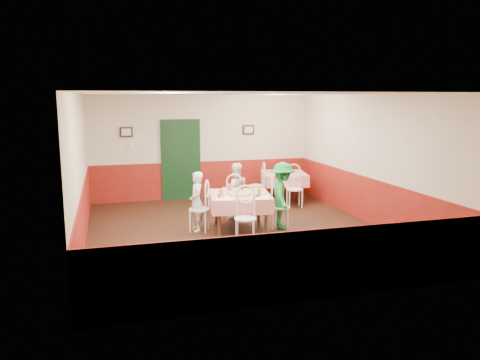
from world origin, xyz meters
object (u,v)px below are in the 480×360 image
object	(u,v)px
chair_near	(245,219)
chair_second_a	(257,186)
chair_far	(236,200)
wallet	(257,196)
diner_far	(235,191)
second_table	(284,187)
chair_second_b	(295,189)
glass_c	(230,187)
glass_b	(259,192)
main_table	(240,212)
pizza	(240,194)
glass_a	(221,193)
chair_left	(199,209)
diner_right	(283,195)
chair_right	(280,207)
beer_bottle	(242,185)

from	to	relation	value
chair_near	chair_second_a	size ratio (longest dim) A/B	1.00
chair_far	wallet	world-z (taller)	chair_far
diner_far	second_table	bearing A→B (deg)	-139.62
chair_second_b	glass_c	world-z (taller)	chair_second_b
chair_second_a	wallet	world-z (taller)	chair_second_a
chair_second_b	glass_b	xyz separation A→B (m)	(-1.57, -1.88, 0.38)
main_table	pizza	xyz separation A→B (m)	(-0.03, -0.07, 0.40)
glass_a	glass_b	xyz separation A→B (m)	(0.78, -0.08, -0.00)
chair_left	chair_second_b	xyz separation A→B (m)	(2.73, 1.46, 0.00)
main_table	glass_b	world-z (taller)	glass_b
chair_left	diner_right	world-z (taller)	diner_right
chair_near	glass_a	world-z (taller)	glass_a
pizza	diner_far	world-z (taller)	diner_far
main_table	second_table	xyz separation A→B (m)	(1.89, 2.34, 0.00)
chair_near	diner_right	xyz separation A→B (m)	(1.02, 0.70, 0.25)
chair_right	diner_right	bearing A→B (deg)	-78.83
main_table	diner_right	distance (m)	0.96
main_table	chair_left	xyz separation A→B (m)	(-0.84, 0.14, 0.08)
chair_second_b	diner_right	distance (m)	2.02
chair_far	glass_c	xyz separation A→B (m)	(-0.25, -0.42, 0.38)
glass_b	diner_right	size ratio (longest dim) A/B	0.10
glass_a	glass_b	size ratio (longest dim) A/B	1.06
glass_b	chair_left	bearing A→B (deg)	160.12
glass_b	chair_second_b	bearing A→B (deg)	50.14
glass_c	chair_left	bearing A→B (deg)	-158.79
pizza	beer_bottle	size ratio (longest dim) A/B	2.35
chair_left	glass_a	size ratio (longest dim) A/B	5.96
chair_second_b	beer_bottle	xyz separation A→B (m)	(-1.74, -1.22, 0.41)
chair_left	glass_b	bearing A→B (deg)	93.31
chair_left	glass_a	bearing A→B (deg)	71.43
chair_near	glass_b	xyz separation A→B (m)	(0.46, 0.55, 0.38)
chair_second_a	beer_bottle	distance (m)	2.24
diner_right	chair_near	bearing A→B (deg)	139.87
chair_left	chair_near	distance (m)	1.20
chair_right	diner_far	world-z (taller)	diner_far
glass_c	diner_far	xyz separation A→B (m)	(0.25, 0.47, -0.19)
pizza	glass_a	bearing A→B (deg)	-162.14
chair_left	chair_far	bearing A→B (deg)	149.02
glass_c	diner_right	world-z (taller)	diner_right
chair_left	beer_bottle	distance (m)	1.10
glass_c	beer_bottle	world-z (taller)	beer_bottle
main_table	chair_near	size ratio (longest dim) A/B	1.36
chair_second_b	beer_bottle	distance (m)	2.17
chair_left	wallet	distance (m)	1.23
wallet	second_table	bearing A→B (deg)	67.83
chair_far	diner_far	world-z (taller)	diner_far
chair_second_b	wallet	bearing A→B (deg)	-119.74
chair_near	wallet	world-z (taller)	chair_near
chair_right	glass_a	distance (m)	1.35
chair_right	glass_c	world-z (taller)	chair_right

